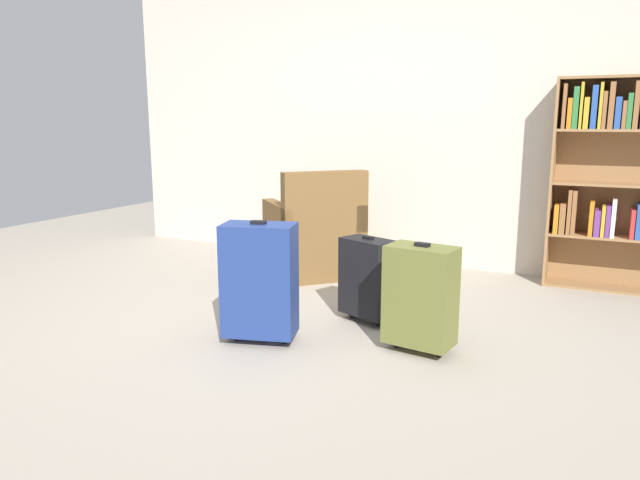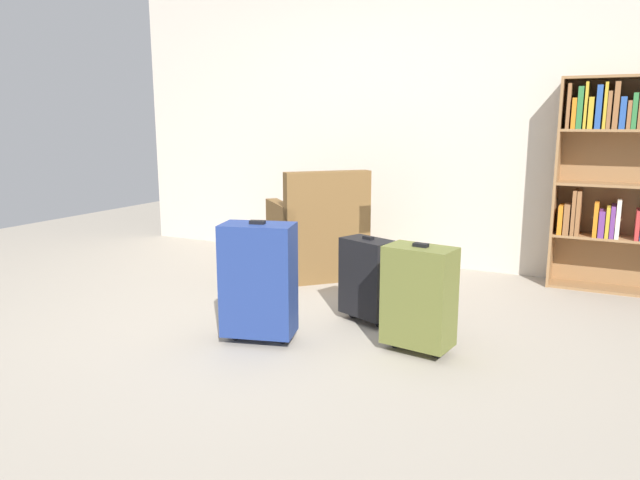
{
  "view_description": "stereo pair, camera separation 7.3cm",
  "coord_description": "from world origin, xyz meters",
  "px_view_note": "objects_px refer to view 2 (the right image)",
  "views": [
    {
      "loc": [
        1.81,
        -3.03,
        1.29
      ],
      "look_at": [
        0.23,
        0.3,
        0.55
      ],
      "focal_mm": 33.34,
      "sensor_mm": 36.0,
      "label": 1
    },
    {
      "loc": [
        1.87,
        -3.0,
        1.29
      ],
      "look_at": [
        0.23,
        0.3,
        0.55
      ],
      "focal_mm": 33.34,
      "sensor_mm": 36.0,
      "label": 2
    }
  ],
  "objects_px": {
    "mug": "(365,276)",
    "suitcase_black": "(368,278)",
    "armchair": "(318,238)",
    "suitcase_navy_blue": "(259,280)",
    "bookshelf": "(631,174)",
    "suitcase_olive": "(419,296)"
  },
  "relations": [
    {
      "from": "mug",
      "to": "suitcase_black",
      "type": "distance_m",
      "value": 1.01
    },
    {
      "from": "armchair",
      "to": "suitcase_navy_blue",
      "type": "distance_m",
      "value": 1.6
    },
    {
      "from": "bookshelf",
      "to": "mug",
      "type": "distance_m",
      "value": 2.15
    },
    {
      "from": "mug",
      "to": "suitcase_navy_blue",
      "type": "relative_size",
      "value": 0.16
    },
    {
      "from": "armchair",
      "to": "mug",
      "type": "relative_size",
      "value": 8.25
    },
    {
      "from": "bookshelf",
      "to": "armchair",
      "type": "relative_size",
      "value": 1.63
    },
    {
      "from": "bookshelf",
      "to": "mug",
      "type": "height_order",
      "value": "bookshelf"
    },
    {
      "from": "suitcase_black",
      "to": "bookshelf",
      "type": "bearing_deg",
      "value": 46.37
    },
    {
      "from": "mug",
      "to": "armchair",
      "type": "bearing_deg",
      "value": 174.51
    },
    {
      "from": "suitcase_navy_blue",
      "to": "suitcase_black",
      "type": "xyz_separation_m",
      "value": [
        0.44,
        0.61,
        -0.08
      ]
    },
    {
      "from": "suitcase_olive",
      "to": "suitcase_navy_blue",
      "type": "distance_m",
      "value": 0.93
    },
    {
      "from": "suitcase_olive",
      "to": "suitcase_black",
      "type": "relative_size",
      "value": 1.11
    },
    {
      "from": "bookshelf",
      "to": "armchair",
      "type": "xyz_separation_m",
      "value": [
        -2.31,
        -0.61,
        -0.59
      ]
    },
    {
      "from": "mug",
      "to": "suitcase_olive",
      "type": "relative_size",
      "value": 0.19
    },
    {
      "from": "armchair",
      "to": "suitcase_olive",
      "type": "xyz_separation_m",
      "value": [
        1.29,
        -1.29,
        0.01
      ]
    },
    {
      "from": "suitcase_olive",
      "to": "suitcase_black",
      "type": "height_order",
      "value": "suitcase_olive"
    },
    {
      "from": "suitcase_navy_blue",
      "to": "suitcase_black",
      "type": "bearing_deg",
      "value": 53.79
    },
    {
      "from": "suitcase_olive",
      "to": "suitcase_black",
      "type": "distance_m",
      "value": 0.57
    },
    {
      "from": "mug",
      "to": "bookshelf",
      "type": "bearing_deg",
      "value": 19.3
    },
    {
      "from": "armchair",
      "to": "suitcase_olive",
      "type": "distance_m",
      "value": 1.82
    },
    {
      "from": "suitcase_olive",
      "to": "suitcase_navy_blue",
      "type": "relative_size",
      "value": 0.87
    },
    {
      "from": "suitcase_black",
      "to": "suitcase_navy_blue",
      "type": "bearing_deg",
      "value": -126.21
    }
  ]
}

